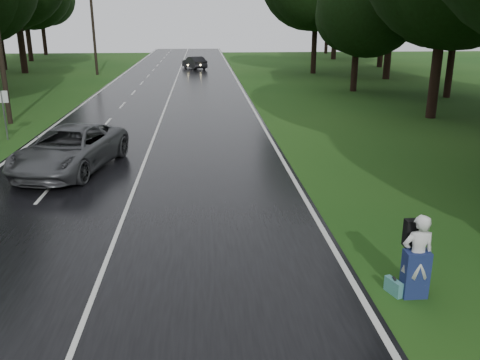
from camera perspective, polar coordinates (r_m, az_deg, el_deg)
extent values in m
plane|color=#234B16|center=(10.92, -17.24, -15.07)|extent=(160.00, 160.00, 0.00)
cube|color=black|center=(29.59, -9.05, 6.48)|extent=(12.00, 140.00, 0.04)
cube|color=silver|center=(29.58, -9.06, 6.53)|extent=(0.12, 140.00, 0.01)
imported|color=#4A4C4F|center=(20.83, -18.67, 3.36)|extent=(4.11, 6.57, 1.69)
imported|color=black|center=(60.27, -5.19, 13.10)|extent=(3.06, 4.53, 1.41)
imported|color=silver|center=(11.49, 19.43, -8.14)|extent=(0.70, 0.46, 1.90)
cube|color=navy|center=(11.67, 19.22, -9.99)|extent=(0.53, 0.36, 1.07)
cube|color=black|center=(11.55, 19.11, -5.68)|extent=(0.43, 0.23, 0.61)
cube|color=teal|center=(11.77, 16.98, -11.48)|extent=(0.29, 0.50, 0.34)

